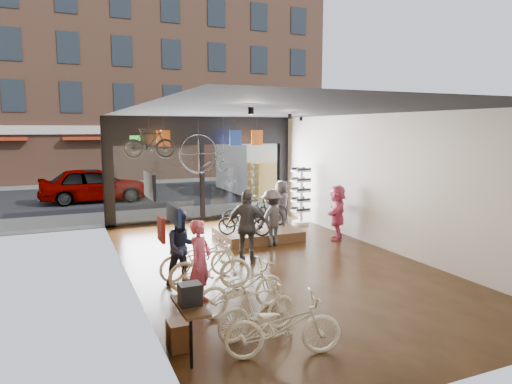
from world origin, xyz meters
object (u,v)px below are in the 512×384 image
floor_bike_2 (241,288)px  customer_2 (248,226)px  customer_4 (281,205)px  penny_farthing (207,155)px  box_truck (257,170)px  display_platform (258,234)px  display_bike_right (246,212)px  floor_bike_4 (198,258)px  hung_bike (149,143)px  floor_bike_0 (283,326)px  customer_3 (272,218)px  display_bike_left (244,222)px  customer_1 (182,248)px  display_bike_mid (269,212)px  floor_bike_1 (258,309)px  floor_bike_3 (210,267)px  customer_5 (337,212)px  sunglasses_rack (301,196)px  street_car (94,185)px  customer_0 (200,262)px

floor_bike_2 → customer_2: bearing=-32.6°
customer_4 → penny_farthing: size_ratio=0.99×
box_truck → display_platform: (-3.70, -8.58, -1.15)m
display_bike_right → customer_4: 1.51m
box_truck → display_platform: box_truck is taller
floor_bike_4 → customer_4: (4.06, 3.95, 0.35)m
floor_bike_2 → hung_bike: size_ratio=1.14×
display_bike_right → penny_farthing: 2.50m
floor_bike_0 → hung_bike: 8.99m
display_bike_right → customer_3: 1.58m
penny_farthing → display_bike_left: bearing=-85.4°
box_truck → floor_bike_0: box_truck is taller
customer_1 → penny_farthing: size_ratio=0.98×
display_bike_left → customer_4: 2.59m
floor_bike_0 → display_bike_mid: bearing=-10.7°
display_bike_left → customer_2: (-0.55, -1.60, 0.23)m
floor_bike_1 → floor_bike_3: bearing=-8.8°
display_bike_right → customer_5: (2.34, -1.66, 0.09)m
sunglasses_rack → floor_bike_4: bearing=-136.1°
box_truck → display_bike_right: 8.84m
display_bike_left → customer_1: 3.54m
customer_2 → box_truck: bearing=-81.8°
customer_4 → hung_bike: hung_bike is taller
street_car → display_bike_left: street_car is taller
customer_3 → customer_1: bearing=17.2°
street_car → sunglasses_rack: 10.39m
floor_bike_0 → display_bike_mid: size_ratio=1.03×
hung_bike → street_car: bearing=23.2°
customer_0 → customer_4: (4.43, 5.35, -0.00)m
customer_2 → customer_4: 4.12m
display_platform → box_truck: bearing=66.7°
floor_bike_4 → customer_3: customer_3 is taller
display_platform → customer_1: customer_1 is taller
box_truck → penny_farthing: 7.94m
floor_bike_3 → display_platform: size_ratio=0.72×
floor_bike_3 → display_platform: bearing=-27.8°
floor_bike_1 → street_car: bearing=-5.6°
display_bike_mid → display_bike_right: size_ratio=1.01×
customer_3 → penny_farthing: (-0.95, 3.17, 1.68)m
customer_0 → customer_3: bearing=3.5°
street_car → customer_3: (4.15, -10.51, 0.02)m
floor_bike_0 → floor_bike_2: size_ratio=1.00×
floor_bike_3 → box_truck: bearing=-19.5°
floor_bike_1 → customer_4: bearing=-40.1°
display_platform → display_bike_left: display_bike_left is taller
display_bike_mid → customer_0: 5.56m
floor_bike_3 → sunglasses_rack: size_ratio=0.85×
hung_bike → floor_bike_1: bearing=-163.8°
penny_farthing → hung_bike: 2.09m
display_bike_mid → sunglasses_rack: sunglasses_rack is taller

